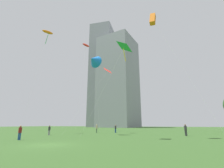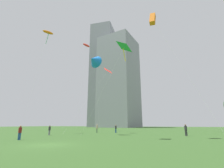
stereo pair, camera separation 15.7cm
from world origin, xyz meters
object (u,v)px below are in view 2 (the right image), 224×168
at_px(person_standing_4, 116,128).
at_px(kite_flying_4, 153,19).
at_px(person_standing_1, 186,129).
at_px(person_standing_2, 50,130).
at_px(kite_flying_5, 94,60).
at_px(person_standing_3, 97,128).
at_px(kite_flying_2, 48,33).
at_px(kite_flying_3, 86,45).
at_px(distant_highrise_1, 102,74).
at_px(person_standing_0, 20,132).
at_px(kite_flying_0, 108,71).
at_px(kite_flying_1, 124,48).
at_px(distant_highrise_0, 119,81).

bearing_deg(person_standing_4, kite_flying_4, -107.33).
bearing_deg(person_standing_1, person_standing_2, -157.73).
bearing_deg(kite_flying_5, kite_flying_4, -10.21).
bearing_deg(person_standing_3, kite_flying_2, -97.49).
bearing_deg(person_standing_3, person_standing_2, -60.52).
distance_m(person_standing_1, person_standing_2, 23.05).
relative_size(kite_flying_3, distant_highrise_1, 0.33).
distance_m(person_standing_1, kite_flying_4, 18.69).
relative_size(person_standing_0, person_standing_4, 0.98).
bearing_deg(person_standing_1, kite_flying_5, -161.97).
bearing_deg(kite_flying_3, person_standing_1, -21.79).
distance_m(person_standing_3, kite_flying_0, 13.49).
bearing_deg(person_standing_2, person_standing_0, -88.37).
bearing_deg(person_standing_0, kite_flying_5, -144.64).
relative_size(person_standing_4, distant_highrise_1, 0.02).
xyz_separation_m(kite_flying_5, distant_highrise_1, (-43.94, 86.28, 28.37)).
bearing_deg(kite_flying_5, kite_flying_0, 93.33).
relative_size(person_standing_0, person_standing_2, 1.03).
relative_size(kite_flying_1, kite_flying_3, 0.48).
bearing_deg(person_standing_1, distant_highrise_0, 122.21).
bearing_deg(person_standing_3, kite_flying_3, -173.13).
height_order(kite_flying_1, kite_flying_4, kite_flying_4).
distance_m(kite_flying_3, distant_highrise_1, 79.35).
height_order(person_standing_2, kite_flying_5, kite_flying_5).
bearing_deg(person_standing_1, distant_highrise_1, 128.76).
xyz_separation_m(person_standing_0, distant_highrise_1, (-40.96, 98.02, 41.55)).
bearing_deg(distant_highrise_1, kite_flying_0, -70.76).
relative_size(person_standing_1, distant_highrise_1, 0.02).
bearing_deg(person_standing_0, distant_highrise_0, -116.26).
bearing_deg(distant_highrise_1, person_standing_2, -76.95).
distance_m(person_standing_4, kite_flying_1, 20.09).
relative_size(person_standing_4, kite_flying_5, 0.11).
relative_size(person_standing_1, person_standing_4, 1.07).
bearing_deg(person_standing_3, kite_flying_1, 0.27).
bearing_deg(kite_flying_4, distant_highrise_1, 122.39).
distance_m(person_standing_3, kite_flying_3, 28.96).
relative_size(person_standing_0, person_standing_3, 0.91).
height_order(person_standing_3, kite_flying_0, kite_flying_0).
xyz_separation_m(person_standing_4, distant_highrise_1, (-44.61, 77.00, 41.53)).
height_order(person_standing_2, person_standing_3, person_standing_3).
bearing_deg(kite_flying_5, kite_flying_3, 129.11).
bearing_deg(kite_flying_3, kite_flying_0, -33.67).
height_order(kite_flying_1, kite_flying_5, kite_flying_5).
distance_m(person_standing_0, distant_highrise_1, 114.07).
xyz_separation_m(person_standing_3, kite_flying_3, (-9.30, 8.04, 26.22)).
relative_size(person_standing_0, kite_flying_4, 0.09).
height_order(person_standing_4, distant_highrise_0, distant_highrise_0).
bearing_deg(person_standing_1, kite_flying_4, -113.15).
xyz_separation_m(kite_flying_1, kite_flying_3, (-20.50, 20.23, 14.46)).
bearing_deg(person_standing_4, kite_flying_1, -124.77).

